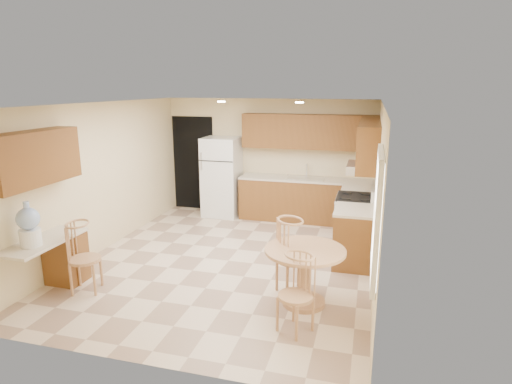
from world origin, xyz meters
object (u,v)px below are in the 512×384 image
(dining_table, at_px, (305,268))
(chair_table_a, at_px, (292,252))
(stove, at_px, (355,221))
(water_crock, at_px, (29,226))
(refrigerator, at_px, (222,177))
(chair_desk, at_px, (79,253))
(chair_table_b, at_px, (294,290))

(dining_table, bearing_deg, chair_table_a, 141.83)
(stove, relative_size, water_crock, 1.86)
(refrigerator, height_order, chair_desk, refrigerator)
(refrigerator, xyz_separation_m, chair_desk, (-0.60, -3.99, -0.26))
(chair_table_b, bearing_deg, chair_table_a, -47.73)
(stove, height_order, water_crock, water_crock)
(dining_table, relative_size, water_crock, 1.76)
(stove, relative_size, dining_table, 1.06)
(dining_table, bearing_deg, chair_table_b, -90.00)
(chair_table_b, bearing_deg, refrigerator, -30.70)
(refrigerator, xyz_separation_m, chair_table_b, (2.35, -4.22, -0.29))
(chair_desk, xyz_separation_m, water_crock, (-0.45, -0.32, 0.44))
(stove, relative_size, chair_table_b, 1.19)
(chair_table_a, relative_size, chair_table_b, 1.15)
(refrigerator, relative_size, chair_desk, 1.75)
(refrigerator, height_order, stove, refrigerator)
(dining_table, relative_size, chair_table_b, 1.12)
(chair_desk, relative_size, water_crock, 1.66)
(dining_table, height_order, chair_table_b, chair_table_b)
(chair_table_a, distance_m, chair_table_b, 0.91)
(chair_table_a, bearing_deg, water_crock, -109.48)
(refrigerator, relative_size, stove, 1.56)
(chair_desk, bearing_deg, chair_table_a, 85.09)
(refrigerator, bearing_deg, chair_table_a, -57.06)
(water_crock, bearing_deg, chair_desk, 35.49)
(water_crock, bearing_deg, stove, 38.20)
(refrigerator, height_order, chair_table_a, refrigerator)
(chair_table_b, height_order, chair_desk, chair_desk)
(stove, height_order, chair_table_a, stove)
(stove, xyz_separation_m, chair_table_a, (-0.71, -2.11, 0.17))
(dining_table, height_order, chair_table_a, chair_table_a)
(chair_table_b, distance_m, water_crock, 3.43)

